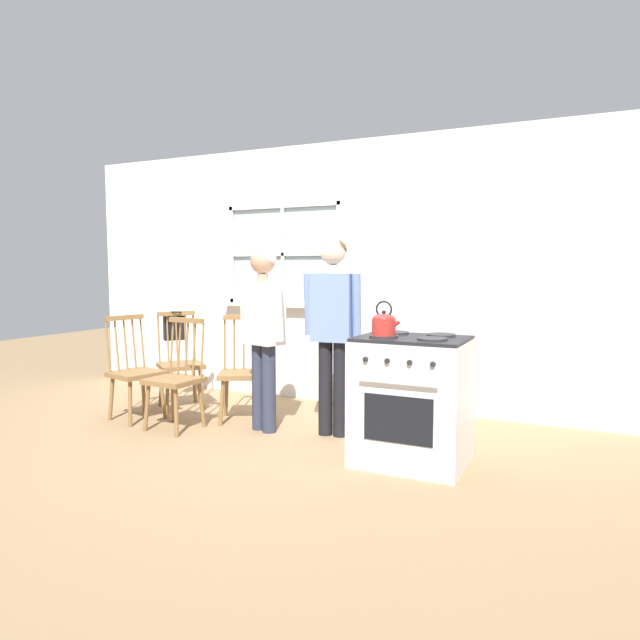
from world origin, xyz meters
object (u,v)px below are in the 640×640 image
object	(u,v)px
kettle	(384,323)
potted_plant	(279,297)
chair_near_stove	(135,373)
chair_near_wall	(242,373)
handbag	(175,327)
chair_by_window	(180,365)
chair_center_cluster	(176,379)
person_teen_center	(333,317)
person_elderly_left	(263,321)
stove	(412,398)

from	to	relation	value
kettle	potted_plant	distance (m)	2.32
chair_near_stove	chair_near_wall	bearing A→B (deg)	-51.16
chair_near_stove	potted_plant	bearing A→B (deg)	-14.89
kettle	potted_plant	bearing A→B (deg)	138.40
chair_near_wall	handbag	size ratio (longest dim) A/B	3.17
kettle	handbag	distance (m)	2.75
chair_by_window	chair_near_stove	xyz separation A→B (m)	(-0.09, -0.54, 0.00)
chair_by_window	chair_center_cluster	bearing A→B (deg)	-105.27
chair_near_stove	person_teen_center	size ratio (longest dim) A/B	0.59
chair_by_window	chair_near_stove	bearing A→B (deg)	-150.94
chair_by_window	chair_near_stove	size ratio (longest dim) A/B	1.00
person_elderly_left	chair_near_stove	bearing A→B (deg)	-153.99
chair_center_cluster	kettle	xyz separation A→B (m)	(1.95, -0.09, 0.59)
chair_by_window	person_elderly_left	world-z (taller)	person_elderly_left
chair_near_stove	handbag	world-z (taller)	same
chair_near_wall	chair_near_stove	size ratio (longest dim) A/B	1.00
chair_by_window	person_teen_center	bearing A→B (deg)	-58.75
chair_near_stove	stove	xyz separation A→B (m)	(2.68, -0.05, 0.03)
kettle	chair_center_cluster	bearing A→B (deg)	177.25
chair_center_cluster	person_teen_center	xyz separation A→B (m)	(1.33, 0.41, 0.57)
chair_near_stove	potted_plant	distance (m)	1.70
kettle	potted_plant	world-z (taller)	potted_plant
person_teen_center	person_elderly_left	bearing A→B (deg)	-173.45
chair_center_cluster	stove	bearing A→B (deg)	4.65
potted_plant	chair_center_cluster	bearing A→B (deg)	-98.63
chair_near_stove	stove	bearing A→B (deg)	-76.36
chair_near_wall	person_teen_center	distance (m)	1.13
stove	potted_plant	xyz separation A→B (m)	(-1.91, 1.41, 0.63)
chair_center_cluster	handbag	bearing A→B (deg)	133.57
chair_center_cluster	handbag	world-z (taller)	same
chair_near_wall	handbag	xyz separation A→B (m)	(-1.02, 0.27, 0.36)
chair_center_cluster	chair_by_window	bearing A→B (deg)	130.06
chair_near_wall	potted_plant	bearing A→B (deg)	71.54
handbag	chair_by_window	bearing A→B (deg)	-38.30
potted_plant	handbag	distance (m)	1.14
potted_plant	chair_near_stove	bearing A→B (deg)	-119.56
chair_near_wall	potted_plant	distance (m)	1.16
chair_near_stove	kettle	distance (m)	2.58
person_teen_center	potted_plant	distance (m)	1.53
chair_near_stove	kettle	xyz separation A→B (m)	(2.51, -0.18, 0.59)
chair_by_window	stove	world-z (taller)	stove
chair_near_stove	person_elderly_left	size ratio (longest dim) A/B	0.62
chair_near_stove	stove	world-z (taller)	stove
person_elderly_left	kettle	xyz separation A→B (m)	(1.22, -0.37, 0.07)
chair_near_wall	kettle	bearing A→B (deg)	-47.86
kettle	potted_plant	size ratio (longest dim) A/B	0.89
chair_center_cluster	person_teen_center	world-z (taller)	person_teen_center
chair_by_window	chair_center_cluster	distance (m)	0.78
person_elderly_left	stove	distance (m)	1.49
handbag	chair_near_stove	bearing A→B (deg)	-82.11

